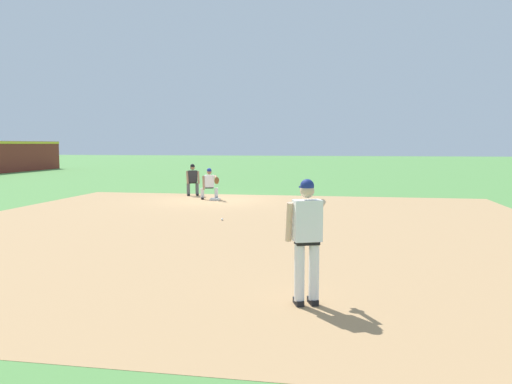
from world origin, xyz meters
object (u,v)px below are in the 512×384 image
Objects in this scene: first_base_bag at (215,199)px; pitcher at (307,234)px; first_baseman at (210,182)px; baseball at (222,219)px; umpire at (193,179)px.

pitcher is (-13.07, -4.79, 1.01)m from first_base_bag.
pitcher reaches higher than first_baseman.
baseball is at bearing -161.27° from first_baseman.
baseball is (-5.42, -1.64, -0.01)m from first_base_bag.
baseball is at bearing -156.16° from umpire.
umpire is at bearing 23.10° from pitcher.
pitcher is (-7.65, -3.16, 1.02)m from baseball.
umpire is (7.00, 3.09, 0.76)m from baseball.
pitcher is 1.39× the size of first_baseman.
first_baseman reaches higher than first_base_bag.
first_base_bag is 2.28m from umpire.
first_base_bag is at bearing -137.38° from umpire.
pitcher is 14.27m from first_baseman.
pitcher is at bearing -157.58° from baseball.
first_baseman is (5.68, 1.93, 0.69)m from baseball.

